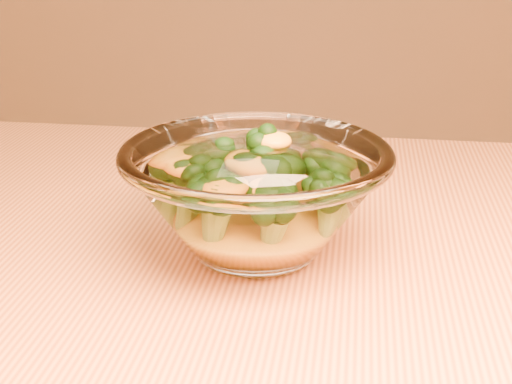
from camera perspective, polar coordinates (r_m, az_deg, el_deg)
glass_bowl at (r=0.52m, az=0.00°, el=-0.44°), size 0.20×0.20×0.09m
cheese_sauce at (r=0.53m, az=0.00°, el=-2.30°), size 0.10×0.10×0.03m
broccoli_heap at (r=0.52m, az=-0.40°, el=0.98°), size 0.13×0.13×0.07m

